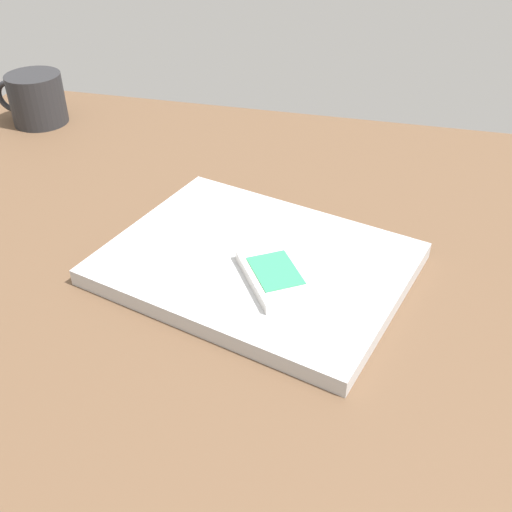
% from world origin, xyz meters
% --- Properties ---
extents(desk_surface, '(1.20, 0.80, 0.03)m').
position_xyz_m(desk_surface, '(0.00, 0.00, 0.01)').
color(desk_surface, brown).
rests_on(desk_surface, ground).
extents(laptop_closed, '(0.38, 0.32, 0.02)m').
position_xyz_m(laptop_closed, '(0.02, 0.05, 0.04)').
color(laptop_closed, '#B7BABC').
rests_on(laptop_closed, desk_surface).
extents(cell_phone_on_laptop, '(0.10, 0.11, 0.01)m').
position_xyz_m(cell_phone_on_laptop, '(-0.01, 0.09, 0.06)').
color(cell_phone_on_laptop, silver).
rests_on(cell_phone_on_laptop, laptop_closed).
extents(coffee_mug, '(0.12, 0.09, 0.08)m').
position_xyz_m(coffee_mug, '(0.47, -0.26, 0.07)').
color(coffee_mug, '#262628').
rests_on(coffee_mug, desk_surface).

